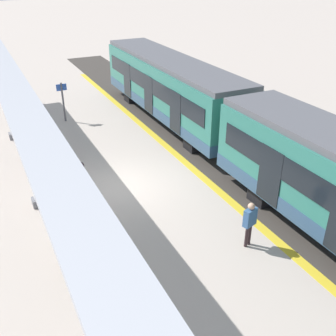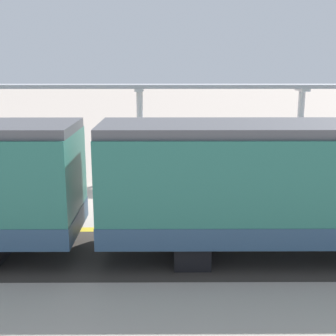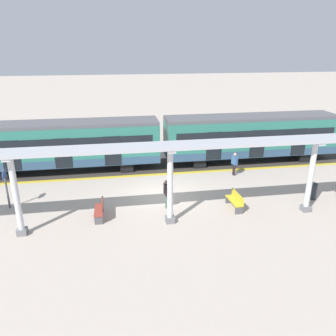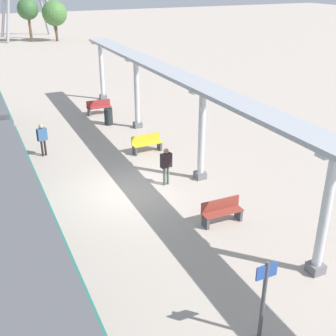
{
  "view_description": "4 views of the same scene",
  "coord_description": "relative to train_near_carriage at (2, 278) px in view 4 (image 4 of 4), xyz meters",
  "views": [
    {
      "loc": [
        4.36,
        13.41,
        8.18
      ],
      "look_at": [
        -1.2,
        2.05,
        1.54
      ],
      "focal_mm": 42.78,
      "sensor_mm": 36.0,
      "label": 1
    },
    {
      "loc": [
        -16.25,
        -1.14,
        4.93
      ],
      "look_at": [
        0.15,
        -1.23,
        1.08
      ],
      "focal_mm": 47.91,
      "sensor_mm": 36.0,
      "label": 2
    },
    {
      "loc": [
        17.64,
        -2.56,
        8.29
      ],
      "look_at": [
        -0.13,
        0.42,
        1.66
      ],
      "focal_mm": 35.68,
      "sensor_mm": 36.0,
      "label": 3
    },
    {
      "loc": [
        -5.09,
        -14.44,
        8.06
      ],
      "look_at": [
        1.05,
        -1.29,
        1.41
      ],
      "focal_mm": 45.86,
      "sensor_mm": 36.0,
      "label": 4
    }
  ],
  "objects": [
    {
      "name": "bench_extra_slot",
      "position": [
        7.32,
        2.44,
        -1.39
      ],
      "size": [
        1.51,
        0.46,
        0.86
      ],
      "color": "brown",
      "rests_on": "ground"
    },
    {
      "name": "canopy_pillar_second",
      "position": [
        8.37,
        -1.13,
        0.14
      ],
      "size": [
        1.1,
        0.44,
        3.88
      ],
      "color": "slate",
      "rests_on": "ground"
    },
    {
      "name": "canopy_pillar_fifth",
      "position": [
        8.37,
        19.77,
        0.14
      ],
      "size": [
        1.1,
        0.44,
        3.88
      ],
      "color": "slate",
      "rests_on": "ground"
    },
    {
      "name": "canopy_beam",
      "position": [
        8.37,
        5.7,
        2.13
      ],
      "size": [
        1.2,
        28.94,
        0.16
      ],
      "primitive_type": "cube",
      "color": "#A8AAB2",
      "rests_on": "canopy_pillar_nearest"
    },
    {
      "name": "ground_plane",
      "position": [
        5.21,
        5.89,
        -1.83
      ],
      "size": [
        176.0,
        176.0,
        0.0
      ],
      "primitive_type": "plane",
      "color": "#B2A497"
    },
    {
      "name": "tactile_edge_strip",
      "position": [
        1.77,
        5.89,
        -1.83
      ],
      "size": [
        0.36,
        36.21,
        0.01
      ],
      "primitive_type": "cube",
      "color": "gold",
      "rests_on": "ground"
    },
    {
      "name": "train_near_carriage",
      "position": [
        0.0,
        0.0,
        0.0
      ],
      "size": [
        2.65,
        12.83,
        3.48
      ],
      "color": "#286D5F",
      "rests_on": "ground"
    },
    {
      "name": "trash_bin",
      "position": [
        7.03,
        14.35,
        -1.36
      ],
      "size": [
        0.48,
        0.48,
        0.94
      ],
      "primitive_type": "cylinder",
      "color": "#232A2E",
      "rests_on": "ground"
    },
    {
      "name": "platform_info_sign",
      "position": [
        5.41,
        -2.45,
        -0.5
      ],
      "size": [
        0.56,
        0.1,
        2.2
      ],
      "color": "#4C4C51",
      "rests_on": "ground"
    },
    {
      "name": "tree_left_background",
      "position": [
        8.21,
        49.71,
        2.03
      ],
      "size": [
        2.58,
        2.58,
        5.2
      ],
      "color": "brown",
      "rests_on": "ground"
    },
    {
      "name": "tree_right_background",
      "position": [
        11.24,
        48.72,
        1.54
      ],
      "size": [
        3.08,
        3.08,
        4.93
      ],
      "color": "brown",
      "rests_on": "ground"
    },
    {
      "name": "bench_mid_platform",
      "position": [
        7.12,
        16.55,
        -1.39
      ],
      "size": [
        1.51,
        0.47,
        0.86
      ],
      "color": "#9F3432",
      "rests_on": "ground"
    },
    {
      "name": "passenger_waiting_near_edge",
      "position": [
        2.78,
        11.22,
        -0.83
      ],
      "size": [
        0.5,
        0.33,
        1.59
      ],
      "color": "black",
      "rests_on": "ground"
    },
    {
      "name": "passenger_by_the_benches",
      "position": [
        6.8,
        5.93,
        -0.82
      ],
      "size": [
        0.48,
        0.24,
        1.61
      ],
      "color": "#445C4F",
      "rests_on": "ground"
    },
    {
      "name": "canopy_pillar_fourth",
      "position": [
        8.37,
        13.19,
        0.14
      ],
      "size": [
        1.1,
        0.44,
        3.88
      ],
      "color": "slate",
      "rests_on": "ground"
    },
    {
      "name": "bench_far_end",
      "position": [
        7.44,
        9.59,
        -1.39
      ],
      "size": [
        1.52,
        0.51,
        0.86
      ],
      "color": "gold",
      "rests_on": "ground"
    },
    {
      "name": "canopy_pillar_third",
      "position": [
        8.37,
        5.86,
        0.14
      ],
      "size": [
        1.1,
        0.44,
        3.88
      ],
      "color": "slate",
      "rests_on": "ground"
    }
  ]
}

